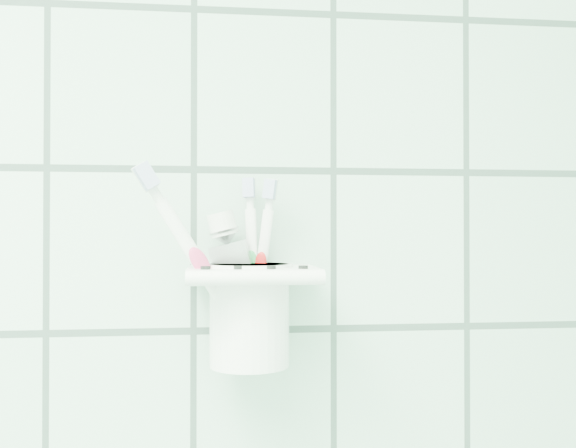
# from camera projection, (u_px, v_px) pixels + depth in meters

# --- Properties ---
(holder_bracket) EXTENTS (0.13, 0.11, 0.04)m
(holder_bracket) POSITION_uv_depth(u_px,v_px,m) (252.00, 276.00, 0.64)
(holder_bracket) COLOR white
(holder_bracket) RESTS_ON wall_back
(cup) EXTENTS (0.09, 0.09, 0.10)m
(cup) POSITION_uv_depth(u_px,v_px,m) (249.00, 311.00, 0.65)
(cup) COLOR white
(cup) RESTS_ON holder_bracket
(toothbrush_pink) EXTENTS (0.11, 0.03, 0.22)m
(toothbrush_pink) POSITION_uv_depth(u_px,v_px,m) (258.00, 246.00, 0.64)
(toothbrush_pink) COLOR white
(toothbrush_pink) RESTS_ON cup
(toothbrush_blue) EXTENTS (0.02, 0.03, 0.18)m
(toothbrush_blue) POSITION_uv_depth(u_px,v_px,m) (255.00, 265.00, 0.66)
(toothbrush_blue) COLOR white
(toothbrush_blue) RESTS_ON cup
(toothbrush_orange) EXTENTS (0.03, 0.02, 0.18)m
(toothbrush_orange) POSITION_uv_depth(u_px,v_px,m) (251.00, 265.00, 0.67)
(toothbrush_orange) COLOR white
(toothbrush_orange) RESTS_ON cup
(toothpaste_tube) EXTENTS (0.07, 0.04, 0.16)m
(toothpaste_tube) POSITION_uv_depth(u_px,v_px,m) (254.00, 270.00, 0.66)
(toothpaste_tube) COLOR silver
(toothpaste_tube) RESTS_ON cup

